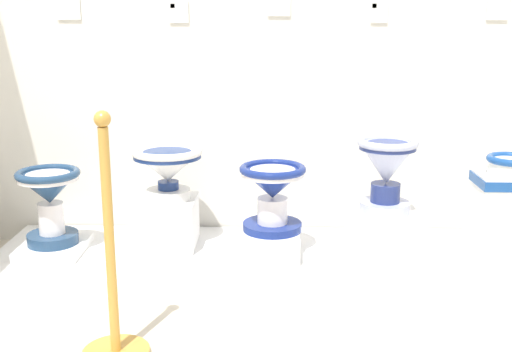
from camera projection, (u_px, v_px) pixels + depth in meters
display_platform at (272, 260)px, 3.48m from camera, size 2.99×0.82×0.10m
plinth_block_broad_patterned at (54, 247)px, 3.46m from camera, size 0.34×0.36×0.05m
antique_toilet_broad_patterned at (49, 195)px, 3.39m from camera, size 0.34×0.34×0.41m
plinth_block_leftmost at (170, 222)px, 3.53m from camera, size 0.29×0.33×0.27m
antique_toilet_leftmost at (168, 165)px, 3.45m from camera, size 0.38×0.38×0.29m
plinth_block_pale_glazed at (272, 242)px, 3.42m from camera, size 0.28×0.38×0.14m
antique_toilet_pale_glazed at (273, 188)px, 3.35m from camera, size 0.35×0.35×0.35m
plinth_block_central_ornate at (383, 232)px, 3.45m from camera, size 0.37×0.34×0.21m
antique_toilet_central_ornate at (387, 167)px, 3.36m from camera, size 0.32×0.32×0.41m
plinth_block_tall_cobalt at (502, 247)px, 3.39m from camera, size 0.33×0.32×0.11m
antique_toilet_tall_cobalt at (507, 197)px, 3.32m from camera, size 0.33×0.27×0.44m
info_placard_first at (68, 5)px, 3.59m from camera, size 0.13×0.01×0.16m
info_placard_second at (179, 12)px, 3.58m from camera, size 0.11×0.01×0.12m
info_placard_third at (279, 4)px, 3.56m from camera, size 0.13×0.01×0.13m
info_placard_fourth at (379, 12)px, 3.55m from camera, size 0.09×0.01×0.11m
info_placard_fifth at (498, 6)px, 3.52m from camera, size 0.12×0.01×0.15m
stanchion_post_near_left at (113, 292)px, 2.53m from camera, size 0.27×0.27×1.00m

